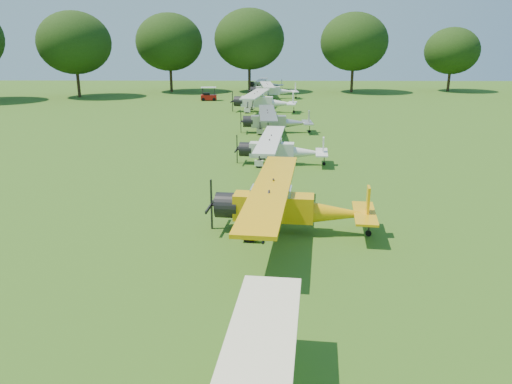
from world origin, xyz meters
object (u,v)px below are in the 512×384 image
aircraft_2 (286,203)px  golf_cart (208,96)px  aircraft_3 (279,148)px  aircraft_6 (272,89)px  aircraft_5 (262,100)px  aircraft_4 (274,119)px  aircraft_7 (265,83)px

aircraft_2 → golf_cart: size_ratio=5.08×
aircraft_3 → aircraft_6: aircraft_6 is taller
aircraft_5 → aircraft_6: (1.33, 14.12, -0.08)m
aircraft_5 → aircraft_6: aircraft_5 is taller
aircraft_4 → aircraft_7: bearing=89.9°
aircraft_3 → aircraft_5: 25.51m
aircraft_7 → aircraft_2: bearing=-83.8°
aircraft_3 → aircraft_5: (-1.23, 25.48, 0.26)m
aircraft_2 → aircraft_3: (0.04, 12.39, -0.18)m
golf_cart → aircraft_4: bearing=-75.3°
aircraft_3 → aircraft_6: 39.60m
aircraft_2 → aircraft_5: 37.89m
aircraft_6 → aircraft_7: aircraft_6 is taller
aircraft_7 → aircraft_4: bearing=-83.4°
aircraft_3 → aircraft_6: bearing=95.4°
aircraft_4 → aircraft_7: aircraft_4 is taller
aircraft_5 → aircraft_6: 14.18m
aircraft_2 → aircraft_6: 51.99m
aircraft_4 → aircraft_5: aircraft_5 is taller
aircraft_2 → aircraft_5: bearing=98.5°
aircraft_6 → aircraft_7: (-0.92, 13.03, -0.22)m
golf_cart → aircraft_7: bearing=59.3°
aircraft_6 → aircraft_7: bearing=90.9°
aircraft_2 → aircraft_3: aircraft_2 is taller
aircraft_4 → aircraft_6: (0.18, 27.68, 0.11)m
aircraft_2 → aircraft_7: 65.02m
aircraft_4 → aircraft_7: (-0.74, 40.70, -0.11)m
aircraft_5 → aircraft_6: bearing=92.8°
aircraft_2 → aircraft_6: size_ratio=1.00×
aircraft_4 → aircraft_5: (-1.15, 13.56, 0.19)m
aircraft_6 → golf_cart: (-8.74, -2.62, -0.69)m
aircraft_2 → aircraft_7: bearing=97.4°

